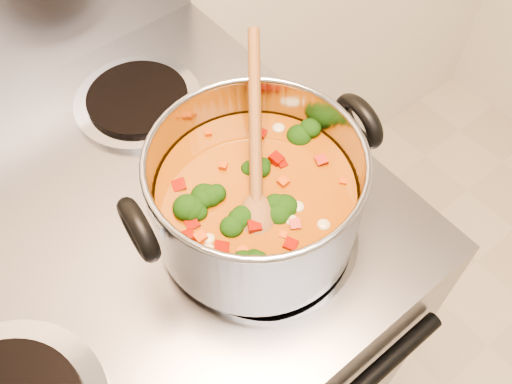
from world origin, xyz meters
TOP-DOWN VIEW (x-y plane):
  - electric_range at (-0.04, 1.16)m, footprint 0.77×0.69m
  - stockpot at (0.14, 1.02)m, footprint 0.31×0.25m
  - wooden_spoon at (0.15, 1.03)m, footprint 0.18×0.22m
  - cooktop_crumbs at (0.23, 0.94)m, footprint 0.19×0.20m

SIDE VIEW (x-z plane):
  - electric_range at x=-0.04m, z-range -0.07..1.01m
  - cooktop_crumbs at x=0.23m, z-range 0.92..0.93m
  - stockpot at x=0.14m, z-range 0.92..1.08m
  - wooden_spoon at x=0.15m, z-range 0.98..1.09m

